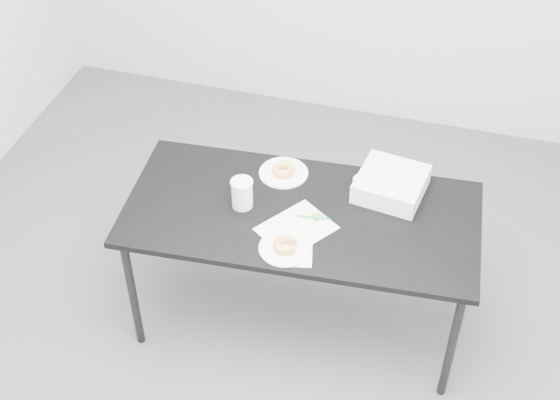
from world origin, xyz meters
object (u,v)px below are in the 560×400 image
(scorecard, at_px, (296,228))
(plate_far, at_px, (284,173))
(pen, at_px, (313,217))
(plate_near, at_px, (285,248))
(bakery_box, at_px, (391,184))
(coffee_cup, at_px, (242,193))
(table, at_px, (301,221))
(donut_far, at_px, (284,169))
(donut_near, at_px, (285,244))

(scorecard, xyz_separation_m, plate_far, (-0.16, 0.35, 0.00))
(pen, distance_m, plate_near, 0.23)
(bakery_box, bearing_deg, coffee_cup, -148.54)
(table, distance_m, plate_far, 0.29)
(coffee_cup, bearing_deg, pen, 0.52)
(scorecard, bearing_deg, plate_near, -60.69)
(scorecard, bearing_deg, donut_far, 149.04)
(table, bearing_deg, plate_far, 118.33)
(pen, distance_m, plate_far, 0.34)
(plate_near, height_order, coffee_cup, coffee_cup)
(plate_far, relative_size, bakery_box, 0.79)
(donut_near, distance_m, coffee_cup, 0.35)
(pen, relative_size, coffee_cup, 0.99)
(plate_far, height_order, coffee_cup, coffee_cup)
(table, xyz_separation_m, donut_near, (-0.01, -0.25, 0.08))
(donut_near, distance_m, bakery_box, 0.62)
(plate_far, height_order, donut_far, donut_far)
(plate_near, distance_m, bakery_box, 0.62)
(scorecard, distance_m, donut_near, 0.14)
(table, bearing_deg, plate_near, -95.63)
(scorecard, relative_size, donut_near, 2.83)
(pen, bearing_deg, coffee_cup, 172.32)
(plate_near, height_order, donut_far, donut_far)
(plate_far, xyz_separation_m, bakery_box, (0.52, 0.01, 0.05))
(pen, bearing_deg, plate_near, -115.19)
(donut_near, relative_size, donut_far, 0.98)
(coffee_cup, distance_m, bakery_box, 0.70)
(table, distance_m, donut_near, 0.26)
(plate_near, xyz_separation_m, donut_far, (-0.15, 0.49, 0.02))
(plate_near, distance_m, plate_far, 0.51)
(scorecard, height_order, donut_near, donut_near)
(coffee_cup, relative_size, bakery_box, 0.48)
(donut_near, distance_m, plate_far, 0.51)
(donut_near, bearing_deg, pen, 73.02)
(table, bearing_deg, donut_near, -95.63)
(donut_near, relative_size, bakery_box, 0.36)
(plate_near, relative_size, coffee_cup, 1.60)
(plate_far, xyz_separation_m, coffee_cup, (-0.12, -0.27, 0.07))
(donut_far, distance_m, bakery_box, 0.52)
(scorecard, height_order, coffee_cup, coffee_cup)
(scorecard, relative_size, coffee_cup, 2.12)
(bakery_box, bearing_deg, donut_far, -171.48)
(pen, height_order, plate_far, pen)
(plate_near, bearing_deg, pen, 73.02)
(scorecard, bearing_deg, coffee_cup, -161.45)
(scorecard, xyz_separation_m, coffee_cup, (-0.28, 0.08, 0.07))
(scorecard, distance_m, pen, 0.10)
(scorecard, distance_m, coffee_cup, 0.30)
(plate_near, relative_size, bakery_box, 0.77)
(pen, height_order, bakery_box, bakery_box)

